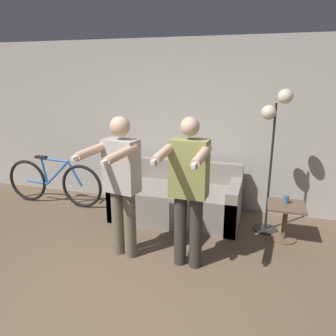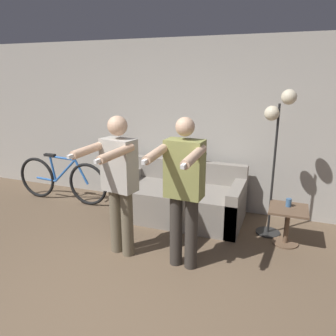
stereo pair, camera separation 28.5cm
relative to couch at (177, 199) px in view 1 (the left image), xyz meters
name	(u,v)px [view 1 (the left image)]	position (x,y,z in m)	size (l,w,h in m)	color
wall_back	(184,125)	(-0.05, 0.57, 1.02)	(10.00, 0.05, 2.60)	#B7B2A8
couch	(177,199)	(0.00, 0.00, 0.00)	(1.83, 0.92, 0.79)	gray
person_left	(121,180)	(-0.32, -1.23, 0.66)	(0.54, 0.73, 1.64)	#6B604C
person_right	(188,185)	(0.45, -1.23, 0.67)	(0.49, 0.69, 1.66)	#38332D
cat	(189,156)	(0.09, 0.36, 0.59)	(0.52, 0.13, 0.17)	#3D3833
floor_lamp	(275,128)	(1.29, -0.06, 1.13)	(0.37, 0.32, 1.90)	black
side_table	(285,215)	(1.51, -0.28, 0.07)	(0.46, 0.46, 0.48)	brown
cup	(286,199)	(1.50, -0.22, 0.25)	(0.07, 0.07, 0.10)	#3D6693
bicycle	(54,182)	(-2.07, -0.07, 0.09)	(1.74, 0.07, 0.80)	black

